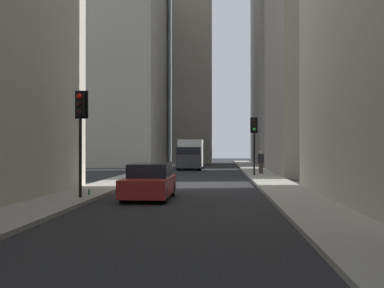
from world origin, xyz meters
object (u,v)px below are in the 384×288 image
delivery_truck (191,154)px  traffic_light_midblock (254,133)px  sedan_red (149,182)px  traffic_light_foreground (80,119)px  pedestrian (261,161)px  discarded_bottle (89,192)px

delivery_truck → traffic_light_midblock: size_ratio=1.58×
sedan_red → traffic_light_midblock: size_ratio=1.05×
traffic_light_foreground → pedestrian: 19.83m
traffic_light_foreground → traffic_light_midblock: (15.65, -7.81, -0.07)m
sedan_red → delivery_truck: bearing=0.0°
traffic_light_midblock → delivery_truck: bearing=23.7°
delivery_truck → traffic_light_foreground: traffic_light_foreground is taller
discarded_bottle → pedestrian: bearing=-26.5°
delivery_truck → traffic_light_midblock: traffic_light_midblock is taller
pedestrian → delivery_truck: bearing=31.0°
delivery_truck → sedan_red: 26.68m
traffic_light_foreground → discarded_bottle: size_ratio=15.45×
delivery_truck → discarded_bottle: 26.76m
discarded_bottle → sedan_red: bearing=-91.1°
sedan_red → traffic_light_midblock: bearing=-19.6°
sedan_red → pedestrian: size_ratio=2.49×
traffic_light_midblock → pedestrian: bearing=-16.7°
traffic_light_foreground → traffic_light_midblock: traffic_light_foreground is taller
delivery_truck → traffic_light_foreground: 27.78m
traffic_light_foreground → discarded_bottle: 3.12m
discarded_bottle → delivery_truck: bearing=-5.3°
delivery_truck → discarded_bottle: delivery_truck is taller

